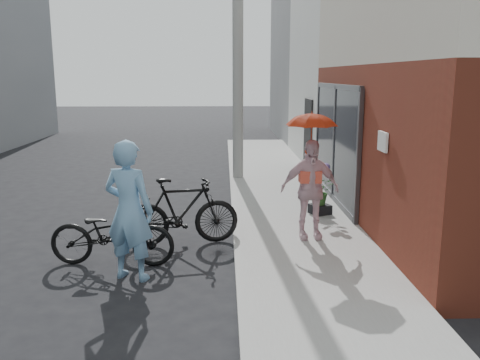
{
  "coord_description": "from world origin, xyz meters",
  "views": [
    {
      "loc": [
        0.73,
        -7.44,
        2.82
      ],
      "look_at": [
        0.99,
        0.84,
        1.1
      ],
      "focal_mm": 38.0,
      "sensor_mm": 36.0,
      "label": 1
    }
  ],
  "objects_px": {
    "planter": "(320,209)",
    "kimono_woman": "(310,189)",
    "bike_left": "(112,233)",
    "bike_right": "(182,212)",
    "utility_pole": "(238,48)",
    "officer": "(129,211)"
  },
  "relations": [
    {
      "from": "planter",
      "to": "kimono_woman",
      "type": "bearing_deg",
      "value": -107.58
    },
    {
      "from": "bike_left",
      "to": "bike_right",
      "type": "height_order",
      "value": "bike_right"
    },
    {
      "from": "utility_pole",
      "to": "kimono_woman",
      "type": "bearing_deg",
      "value": -78.7
    },
    {
      "from": "officer",
      "to": "planter",
      "type": "distance_m",
      "value": 4.38
    },
    {
      "from": "bike_left",
      "to": "kimono_woman",
      "type": "distance_m",
      "value": 3.26
    },
    {
      "from": "bike_left",
      "to": "planter",
      "type": "bearing_deg",
      "value": -51.79
    },
    {
      "from": "bike_left",
      "to": "bike_right",
      "type": "relative_size",
      "value": 0.98
    },
    {
      "from": "bike_right",
      "to": "kimono_woman",
      "type": "height_order",
      "value": "kimono_woman"
    },
    {
      "from": "bike_left",
      "to": "officer",
      "type": "bearing_deg",
      "value": -139.79
    },
    {
      "from": "planter",
      "to": "bike_left",
      "type": "bearing_deg",
      "value": -146.71
    },
    {
      "from": "bike_right",
      "to": "planter",
      "type": "height_order",
      "value": "bike_right"
    },
    {
      "from": "utility_pole",
      "to": "bike_left",
      "type": "relative_size",
      "value": 3.72
    },
    {
      "from": "utility_pole",
      "to": "planter",
      "type": "relative_size",
      "value": 19.77
    },
    {
      "from": "bike_right",
      "to": "bike_left",
      "type": "bearing_deg",
      "value": 122.53
    },
    {
      "from": "officer",
      "to": "bike_right",
      "type": "xyz_separation_m",
      "value": [
        0.6,
        1.44,
        -0.41
      ]
    },
    {
      "from": "kimono_woman",
      "to": "planter",
      "type": "height_order",
      "value": "kimono_woman"
    },
    {
      "from": "utility_pole",
      "to": "officer",
      "type": "relative_size",
      "value": 3.55
    },
    {
      "from": "officer",
      "to": "bike_right",
      "type": "relative_size",
      "value": 1.03
    },
    {
      "from": "bike_right",
      "to": "kimono_woman",
      "type": "xyz_separation_m",
      "value": [
        2.13,
        -0.06,
        0.38
      ]
    },
    {
      "from": "utility_pole",
      "to": "officer",
      "type": "bearing_deg",
      "value": -104.21
    },
    {
      "from": "bike_left",
      "to": "bike_right",
      "type": "bearing_deg",
      "value": -41.89
    },
    {
      "from": "bike_right",
      "to": "officer",
      "type": "bearing_deg",
      "value": 146.76
    }
  ]
}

